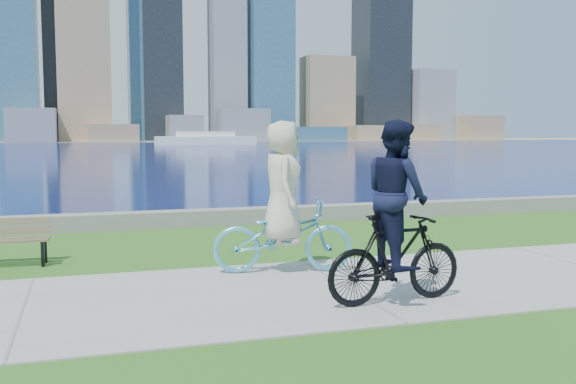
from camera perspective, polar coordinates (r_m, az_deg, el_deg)
name	(u,v)px	position (r m, az deg, el deg)	size (l,w,h in m)	color
ground	(345,288)	(8.68, 5.05, -8.47)	(320.00, 320.00, 0.00)	#275717
concrete_path	(345,287)	(8.68, 5.05, -8.40)	(80.00, 3.50, 0.02)	gray
seawall	(238,216)	(14.48, -4.45, -2.16)	(90.00, 0.50, 0.35)	slate
bay_water	(113,149)	(79.87, -15.32, 3.74)	(320.00, 131.00, 0.01)	navy
far_shore	(101,141)	(137.83, -16.33, 4.37)	(320.00, 30.00, 0.12)	gray
city_skyline	(85,13)	(138.91, -17.57, 14.91)	(177.73, 23.10, 76.00)	slate
ferry_far	(205,139)	(99.57, -7.35, 4.67)	(15.08, 4.31, 2.05)	white
park_bench	(2,238)	(10.88, -24.07, -3.71)	(1.42, 0.56, 0.72)	black
cyclist_woman	(283,216)	(9.36, -0.48, -2.18)	(1.11, 2.15, 2.21)	#59BAD9
cyclist_man	(396,227)	(7.77, 9.57, -3.05)	(0.72, 1.83, 2.20)	black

